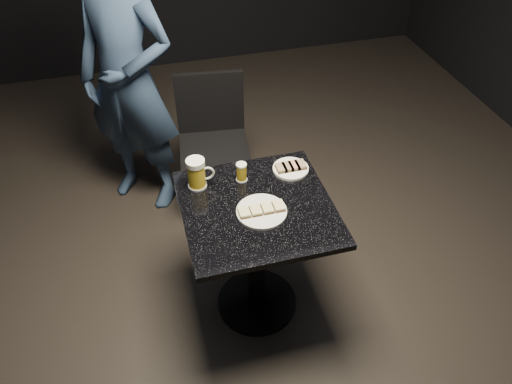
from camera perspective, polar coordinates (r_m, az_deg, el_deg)
floor at (r=2.89m, az=0.11°, el=-12.53°), size 6.00×6.00×0.00m
plate_large at (r=2.28m, az=0.64°, el=-2.25°), size 0.23×0.23×0.01m
plate_small at (r=2.52m, az=3.98°, el=2.66°), size 0.18×0.18×0.01m
patron at (r=3.10m, az=-14.40°, el=12.30°), size 0.77×0.72×1.77m
table at (r=2.49m, az=0.12°, el=-5.67°), size 0.70×0.70×0.75m
beer_mug at (r=2.39m, az=-6.77°, el=2.13°), size 0.13×0.09×0.16m
beer_tumbler at (r=2.43m, az=-1.66°, el=2.29°), size 0.06×0.06×0.10m
chair at (r=3.20m, az=-4.94°, el=6.32°), size 0.48×0.48×0.88m
canapes_on_plate_large at (r=2.27m, az=0.64°, el=-1.96°), size 0.21×0.07×0.02m
canapes_on_plate_small at (r=2.51m, az=4.00°, el=2.95°), size 0.15×0.07×0.02m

